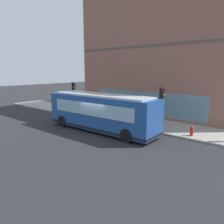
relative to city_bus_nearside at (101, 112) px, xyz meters
The scene contains 11 objects.
ground 1.64m from the city_bus_nearside, 142.06° to the right, with size 120.00×120.00×0.00m, color #262628.
sidewalk_curb 4.61m from the city_bus_nearside, ahead, with size 4.31×40.00×0.15m, color #9E9991.
building_corner 12.36m from the city_bus_nearside, ahead, with size 9.51×18.20×13.43m.
city_bus_nearside is the anchor object (origin of this frame).
traffic_light_near_corner 4.97m from the city_bus_nearside, 57.46° to the right, with size 0.32×0.49×3.53m.
traffic_light_down_block 7.21m from the city_bus_nearside, 67.84° to the left, with size 0.32×0.49×3.58m.
fire_hydrant 7.23m from the city_bus_nearside, 66.10° to the right, with size 0.35×0.35×0.74m.
pedestrian_near_building_entrance 3.82m from the city_bus_nearside, 20.55° to the left, with size 0.32×0.32×1.67m.
pedestrian_walking_along_curb 5.87m from the city_bus_nearside, 54.69° to the left, with size 0.32×0.32×1.81m.
pedestrian_near_hydrant 3.13m from the city_bus_nearside, ahead, with size 0.32×0.32×1.73m.
newspaper_vending_box 4.72m from the city_bus_nearside, ahead, with size 0.44×0.43×0.90m.
Camera 1 is at (-12.42, -11.51, 4.97)m, focal length 34.40 mm.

